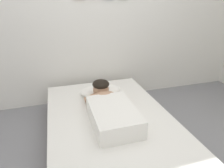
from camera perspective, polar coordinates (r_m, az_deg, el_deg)
The scene contains 7 objects.
ground_plane at distance 2.07m, azimuth 8.37°, elevation -21.55°, with size 13.35×13.35×0.00m, color gray.
back_wall at distance 2.92m, azimuth -3.22°, elevation 19.29°, with size 4.68×0.12×2.50m.
bed at distance 2.13m, azimuth -0.21°, elevation -13.91°, with size 1.30×2.06×0.33m.
pillow at distance 2.50m, azimuth -3.33°, elevation -1.95°, with size 0.52×0.32×0.11m, color white.
person_lying at distance 2.02m, azimuth -0.79°, elevation -6.92°, with size 0.43×0.92×0.27m.
coffee_cup at distance 2.37m, azimuth 1.76°, elevation -3.92°, with size 0.12×0.09×0.07m.
cell_phone at distance 2.06m, azimuth -3.37°, elevation -9.63°, with size 0.07×0.14×0.01m, color black.
Camera 1 is at (-0.68, -1.31, 1.45)m, focal length 31.12 mm.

